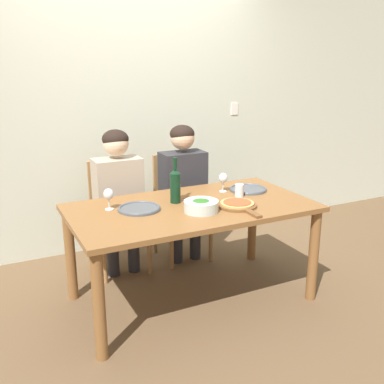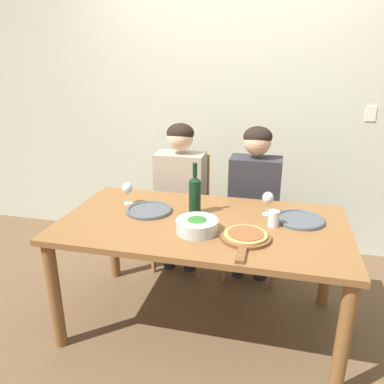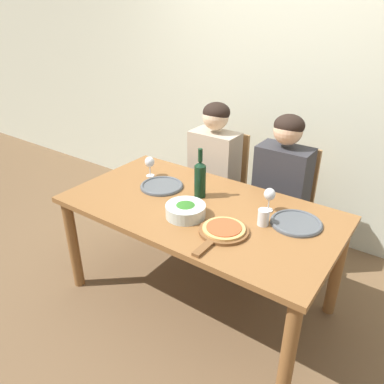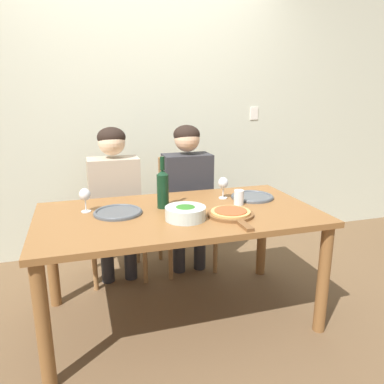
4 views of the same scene
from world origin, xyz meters
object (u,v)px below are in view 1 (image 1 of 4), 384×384
object	(u,v)px
chair_right	(178,203)
dinner_plate_right	(248,189)
pizza_on_board	(238,205)
wine_glass_left	(109,195)
wine_glass_right	(223,179)
chair_left	(116,213)
broccoli_bowl	(202,206)
water_tumbler	(239,190)
dinner_plate_left	(139,208)
wine_bottle	(175,185)
person_woman	(119,189)
person_man	(184,181)

from	to	relation	value
chair_right	dinner_plate_right	size ratio (longest dim) A/B	3.12
pizza_on_board	wine_glass_left	xyz separation A→B (m)	(-0.83, 0.34, 0.09)
chair_right	wine_glass_right	world-z (taller)	chair_right
chair_left	broccoli_bowl	size ratio (longest dim) A/B	3.86
broccoli_bowl	water_tumbler	xyz separation A→B (m)	(0.41, 0.18, 0.01)
dinner_plate_left	wine_glass_left	xyz separation A→B (m)	(-0.19, 0.09, 0.10)
chair_left	pizza_on_board	distance (m)	1.17
wine_glass_right	pizza_on_board	bearing A→B (deg)	-104.40
dinner_plate_right	water_tumbler	size ratio (longest dim) A/B	3.06
wine_bottle	dinner_plate_left	size ratio (longest dim) A/B	1.12
chair_left	dinner_plate_right	size ratio (longest dim) A/B	3.12
chair_left	wine_bottle	size ratio (longest dim) A/B	2.79
dinner_plate_left	chair_right	bearing A→B (deg)	48.89
chair_left	chair_right	xyz separation A→B (m)	(0.58, 0.00, 0.00)
person_woman	person_man	distance (m)	0.58
chair_left	wine_glass_right	distance (m)	0.98
dinner_plate_right	broccoli_bowl	bearing A→B (deg)	-152.57
broccoli_bowl	wine_glass_right	bearing A→B (deg)	43.22
chair_left	wine_bottle	distance (m)	0.81
broccoli_bowl	wine_bottle	bearing A→B (deg)	106.69
person_man	chair_right	bearing A→B (deg)	90.00
chair_left	wine_bottle	world-z (taller)	wine_bottle
chair_left	dinner_plate_left	world-z (taller)	chair_left
chair_left	pizza_on_board	size ratio (longest dim) A/B	2.21
wine_bottle	wine_glass_left	xyz separation A→B (m)	(-0.48, 0.05, -0.03)
wine_glass_right	wine_glass_left	bearing A→B (deg)	-177.93
person_man	dinner_plate_left	distance (m)	0.86
chair_right	dinner_plate_right	bearing A→B (deg)	-63.67
chair_right	wine_bottle	bearing A→B (deg)	-116.14
chair_right	pizza_on_board	world-z (taller)	chair_right
person_woman	person_man	size ratio (longest dim) A/B	1.00
chair_left	dinner_plate_right	bearing A→B (deg)	-35.40
person_woman	wine_glass_left	world-z (taller)	person_woman
dinner_plate_left	pizza_on_board	xyz separation A→B (m)	(0.64, -0.25, 0.01)
wine_bottle	chair_right	bearing A→B (deg)	63.86
dinner_plate_left	pizza_on_board	size ratio (longest dim) A/B	0.71
water_tumbler	chair_left	bearing A→B (deg)	134.60
dinner_plate_right	dinner_plate_left	bearing A→B (deg)	-175.47
wine_glass_right	chair_left	bearing A→B (deg)	139.95
chair_right	person_man	bearing A→B (deg)	-90.00
dinner_plate_left	wine_glass_right	size ratio (longest dim) A/B	1.96
dinner_plate_left	wine_bottle	bearing A→B (deg)	7.64
dinner_plate_right	wine_glass_right	bearing A→B (deg)	165.61
wine_glass_right	water_tumbler	size ratio (longest dim) A/B	1.56
wine_glass_left	broccoli_bowl	bearing A→B (deg)	-29.46
person_woman	dinner_plate_right	size ratio (longest dim) A/B	4.07
chair_left	wine_glass_right	xyz separation A→B (m)	(0.70, -0.59, 0.35)
person_man	wine_glass_left	world-z (taller)	person_man
person_man	pizza_on_board	bearing A→B (deg)	-88.65
chair_right	person_woman	xyz separation A→B (m)	(-0.58, -0.11, 0.23)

